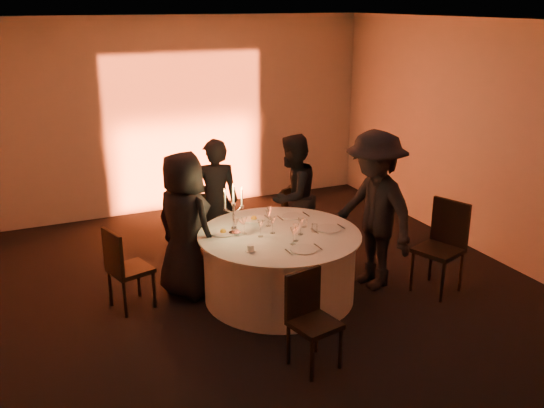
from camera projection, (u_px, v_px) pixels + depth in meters
name	position (u px, v px, depth m)	size (l,w,h in m)	color
floor	(279.00, 296.00, 6.89)	(7.00, 7.00, 0.00)	black
ceiling	(280.00, 22.00, 5.93)	(7.00, 7.00, 0.00)	silver
wall_back	(185.00, 115.00, 9.44)	(7.00, 7.00, 0.00)	beige
wall_front	(543.00, 320.00, 3.39)	(7.00, 7.00, 0.00)	beige
wall_right	(497.00, 143.00, 7.58)	(7.00, 7.00, 0.00)	beige
uplighter_fixture	(195.00, 208.00, 9.64)	(0.25, 0.12, 0.10)	black
banquet_table	(279.00, 265.00, 6.77)	(1.80, 1.80, 0.77)	black
chair_left	(123.00, 265.00, 6.46)	(0.50, 0.50, 0.93)	black
chair_back_left	(206.00, 221.00, 7.73)	(0.50, 0.50, 0.92)	black
chair_back_right	(286.00, 214.00, 7.97)	(0.54, 0.54, 0.93)	black
chair_right	(443.00, 241.00, 6.90)	(0.59, 0.59, 1.06)	black
chair_front	(310.00, 314.00, 5.49)	(0.47, 0.47, 0.90)	black
guest_left	(184.00, 225.00, 6.70)	(0.82, 0.53, 1.67)	black
guest_back_left	(216.00, 202.00, 7.56)	(0.59, 0.39, 1.62)	black
guest_back_right	(292.00, 196.00, 7.78)	(0.79, 0.61, 1.62)	black
guest_right	(374.00, 210.00, 6.90)	(1.20, 0.69, 1.85)	black
plate_left	(223.00, 232.00, 6.65)	(0.36, 0.29, 0.08)	white
plate_back_left	(254.00, 218.00, 7.05)	(0.36, 0.26, 0.08)	white
plate_back_right	(293.00, 216.00, 7.16)	(0.35, 0.26, 0.01)	white
plate_right	(328.00, 229.00, 6.77)	(0.36, 0.28, 0.01)	white
plate_front	(304.00, 249.00, 6.21)	(0.36, 0.28, 0.01)	white
coffee_cup	(251.00, 248.00, 6.17)	(0.11, 0.11, 0.07)	white
candelabra	(234.00, 216.00, 6.58)	(0.24, 0.12, 0.58)	silver
wine_glass_a	(273.00, 222.00, 6.61)	(0.07, 0.07, 0.19)	white
wine_glass_b	(244.00, 222.00, 6.59)	(0.07, 0.07, 0.19)	white
wine_glass_c	(269.00, 211.00, 6.93)	(0.07, 0.07, 0.19)	white
wine_glass_d	(296.00, 229.00, 6.39)	(0.07, 0.07, 0.19)	white
wine_glass_e	(268.00, 215.00, 6.82)	(0.07, 0.07, 0.19)	white
wine_glass_f	(301.00, 223.00, 6.57)	(0.07, 0.07, 0.19)	white
wine_glass_g	(260.00, 225.00, 6.51)	(0.07, 0.07, 0.19)	white
wine_glass_h	(293.00, 232.00, 6.30)	(0.07, 0.07, 0.19)	white
wine_glass_i	(236.00, 223.00, 6.57)	(0.07, 0.07, 0.19)	white
tumbler_a	(304.00, 223.00, 6.82)	(0.07, 0.07, 0.09)	white
tumbler_b	(315.00, 228.00, 6.69)	(0.07, 0.07, 0.09)	white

